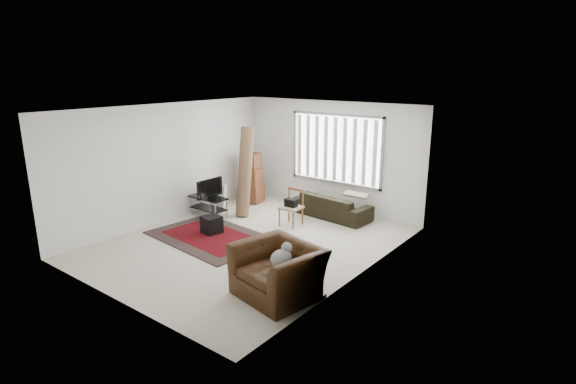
# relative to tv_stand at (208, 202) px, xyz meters

# --- Properties ---
(room) EXTENTS (6.00, 6.02, 2.71)m
(room) POSITION_rel_tv_stand_xyz_m (1.98, -0.18, 1.41)
(room) COLOR beige
(room) RESTS_ON ground
(persian_rug) EXTENTS (2.75, 1.97, 0.02)m
(persian_rug) POSITION_rel_tv_stand_xyz_m (1.11, -0.95, -0.34)
(persian_rug) COLOR black
(persian_rug) RESTS_ON ground
(tv_stand) EXTENTS (0.97, 0.43, 0.48)m
(tv_stand) POSITION_rel_tv_stand_xyz_m (0.00, 0.00, 0.00)
(tv_stand) COLOR black
(tv_stand) RESTS_ON ground
(tv) EXTENTS (0.10, 0.78, 0.45)m
(tv) POSITION_rel_tv_stand_xyz_m (0.00, -0.00, 0.36)
(tv) COLOR black
(tv) RESTS_ON tv_stand
(subwoofer) EXTENTS (0.43, 0.43, 0.37)m
(subwoofer) POSITION_rel_tv_stand_xyz_m (0.95, -0.78, -0.14)
(subwoofer) COLOR black
(subwoofer) RESTS_ON persian_rug
(moving_boxes) EXTENTS (0.62, 0.58, 1.31)m
(moving_boxes) POSITION_rel_tv_stand_xyz_m (0.03, 1.52, 0.26)
(moving_boxes) COLOR brown
(moving_boxes) RESTS_ON ground
(white_flatpack) EXTENTS (0.52, 0.17, 0.66)m
(white_flatpack) POSITION_rel_tv_stand_xyz_m (-0.20, 0.51, -0.02)
(white_flatpack) COLOR silver
(white_flatpack) RESTS_ON ground
(rolled_rug) EXTENTS (0.41, 0.69, 2.14)m
(rolled_rug) POSITION_rel_tv_stand_xyz_m (0.64, 0.63, 0.72)
(rolled_rug) COLOR brown
(rolled_rug) RESTS_ON ground
(sofa) EXTENTS (1.96, 1.00, 0.73)m
(sofa) POSITION_rel_tv_stand_xyz_m (2.40, 1.76, 0.02)
(sofa) COLOR black
(sofa) RESTS_ON ground
(side_chair) EXTENTS (0.46, 0.46, 0.83)m
(side_chair) POSITION_rel_tv_stand_xyz_m (1.98, 0.70, 0.11)
(side_chair) COLOR #92765F
(side_chair) RESTS_ON ground
(armchair) EXTENTS (1.45, 1.32, 0.93)m
(armchair) POSITION_rel_tv_stand_xyz_m (3.80, -2.05, 0.12)
(armchair) COLOR #341B0A
(armchair) RESTS_ON ground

